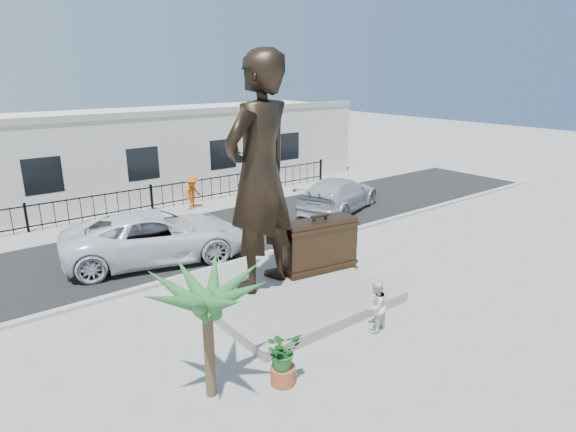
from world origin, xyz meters
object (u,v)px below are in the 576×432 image
Objects in this scene: statue at (259,174)px; suitcase at (319,245)px; tourist at (376,306)px; car_white at (156,236)px.

suitcase is (2.15, -0.23, -2.58)m from statue.
tourist is at bearing 91.73° from statue.
suitcase reaches higher than tourist.
car_white is at bearing -88.38° from statue.
suitcase is 0.38× the size of car_white.
statue is at bearing -147.89° from car_white.
statue is 3.37m from suitcase.
car_white is (-2.46, 8.24, 0.18)m from tourist.
tourist is at bearing -98.15° from suitcase.
suitcase reaches higher than car_white.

